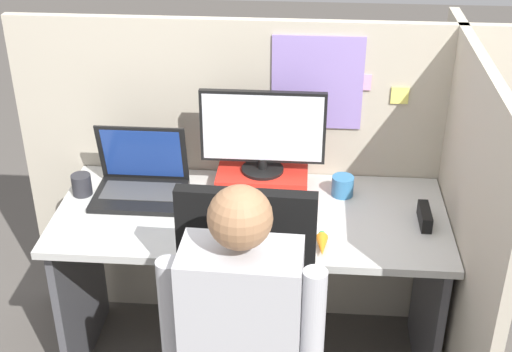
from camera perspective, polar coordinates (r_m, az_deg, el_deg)
cubicle_panel_back at (r=3.03m, az=0.18°, el=-0.16°), size 1.99×0.05×1.39m
cubicle_panel_right at (r=2.74m, az=15.80°, el=-5.03°), size 0.04×1.27×1.39m
desk at (r=2.81m, az=-0.40°, el=-6.08°), size 1.49×0.64×0.74m
paper_box at (r=2.84m, az=0.52°, el=-0.34°), size 0.36×0.22×0.09m
monitor at (r=2.74m, az=0.54°, el=3.63°), size 0.48×0.17×0.34m
laptop at (r=2.84m, az=-9.22°, el=-0.51°), size 0.35×0.26×0.27m
mouse at (r=2.63m, az=-5.67°, el=-3.89°), size 0.06×0.05×0.03m
stapler at (r=2.71m, az=13.35°, el=-3.17°), size 0.04×0.15×0.06m
carrot_toy at (r=2.50m, az=5.30°, el=-5.56°), size 0.04×0.13×0.04m
coffee_mug at (r=2.83m, az=6.94°, el=-0.79°), size 0.09×0.09×0.08m
pen_cup at (r=2.89m, az=-13.77°, el=-0.68°), size 0.08×0.08×0.09m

